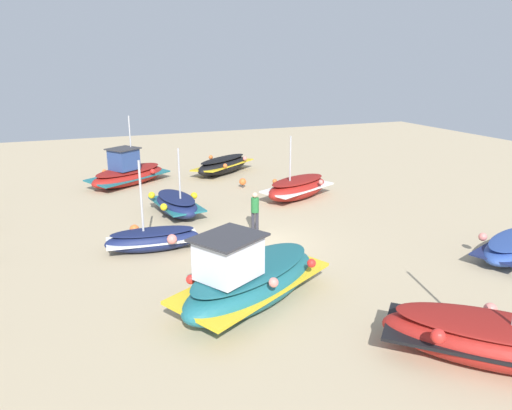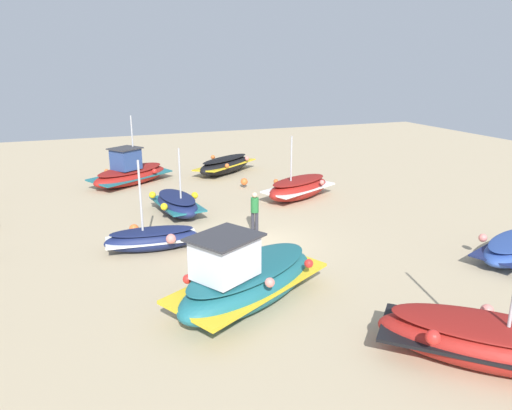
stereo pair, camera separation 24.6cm
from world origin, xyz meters
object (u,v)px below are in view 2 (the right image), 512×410
(fishing_boat_6, at_px, (177,204))
(fishing_boat_7, at_px, (247,279))
(fishing_boat_1, at_px, (225,165))
(fishing_boat_4, at_px, (152,239))
(fishing_boat_0, at_px, (299,188))
(fishing_boat_5, at_px, (487,342))
(mooring_buoy_0, at_px, (244,182))
(person_walking, at_px, (255,209))
(fishing_boat_3, at_px, (130,173))

(fishing_boat_6, relative_size, fishing_boat_7, 0.66)
(fishing_boat_1, xyz_separation_m, fishing_boat_4, (-11.23, 6.31, -0.09))
(fishing_boat_0, distance_m, fishing_boat_4, 9.14)
(fishing_boat_0, distance_m, fishing_boat_5, 14.31)
(fishing_boat_1, relative_size, mooring_buoy_0, 8.67)
(fishing_boat_5, bearing_deg, person_walking, -36.96)
(fishing_boat_0, distance_m, mooring_buoy_0, 3.55)
(fishing_boat_6, relative_size, person_walking, 2.23)
(fishing_boat_5, xyz_separation_m, person_walking, (10.28, 1.72, 0.38))
(fishing_boat_0, xyz_separation_m, fishing_boat_5, (-14.15, 2.11, 0.01))
(fishing_boat_7, bearing_deg, fishing_boat_5, 101.75)
(fishing_boat_1, xyz_separation_m, fishing_boat_5, (-21.00, 0.40, 0.04))
(fishing_boat_1, bearing_deg, mooring_buoy_0, 51.35)
(fishing_boat_1, height_order, fishing_boat_3, fishing_boat_3)
(person_walking, bearing_deg, fishing_boat_4, -53.99)
(fishing_boat_3, relative_size, fishing_boat_7, 0.92)
(fishing_boat_5, bearing_deg, mooring_buoy_0, -47.42)
(fishing_boat_1, height_order, fishing_boat_7, fishing_boat_7)
(fishing_boat_3, distance_m, fishing_boat_4, 10.51)
(fishing_boat_1, xyz_separation_m, fishing_boat_6, (-7.21, 4.53, -0.05))
(fishing_boat_5, distance_m, fishing_boat_6, 14.40)
(fishing_boat_5, height_order, mooring_buoy_0, fishing_boat_5)
(fishing_boat_6, bearing_deg, fishing_boat_3, 3.37)
(fishing_boat_3, relative_size, fishing_boat_6, 1.38)
(fishing_boat_0, relative_size, fishing_boat_5, 0.94)
(fishing_boat_5, bearing_deg, fishing_boat_7, -4.80)
(fishing_boat_0, distance_m, person_walking, 5.46)
(fishing_boat_5, bearing_deg, fishing_boat_1, -47.53)
(fishing_boat_4, distance_m, fishing_boat_5, 11.42)
(person_walking, bearing_deg, fishing_boat_1, -162.11)
(fishing_boat_0, relative_size, fishing_boat_3, 0.87)
(mooring_buoy_0, bearing_deg, fishing_boat_1, -1.58)
(fishing_boat_5, xyz_separation_m, mooring_buoy_0, (17.20, -0.29, -0.23))
(mooring_buoy_0, bearing_deg, fishing_boat_0, -149.22)
(person_walking, distance_m, mooring_buoy_0, 7.23)
(fishing_boat_3, relative_size, fishing_boat_4, 1.46)
(fishing_boat_5, xyz_separation_m, fishing_boat_7, (4.62, 4.11, 0.22))
(fishing_boat_3, bearing_deg, fishing_boat_1, 152.57)
(fishing_boat_5, bearing_deg, fishing_boat_0, -54.92)
(fishing_boat_1, height_order, mooring_buoy_0, fishing_boat_1)
(fishing_boat_1, bearing_deg, fishing_boat_4, 23.62)
(fishing_boat_6, bearing_deg, fishing_boat_4, 148.60)
(fishing_boat_0, xyz_separation_m, fishing_boat_1, (6.85, 1.71, -0.03))
(fishing_boat_6, bearing_deg, person_walking, -153.08)
(fishing_boat_0, bearing_deg, person_walking, -160.68)
(fishing_boat_1, xyz_separation_m, fishing_boat_3, (-0.74, 5.79, 0.12))
(fishing_boat_1, xyz_separation_m, person_walking, (-10.72, 2.11, 0.42))
(fishing_boat_1, distance_m, fishing_boat_5, 21.01)
(fishing_boat_4, distance_m, fishing_boat_6, 4.40)
(fishing_boat_3, xyz_separation_m, fishing_boat_5, (-20.26, -5.39, -0.09))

